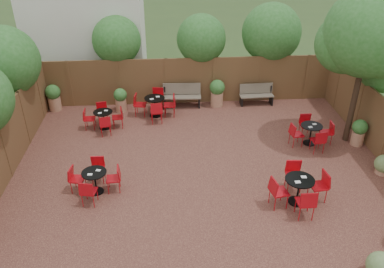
{
  "coord_description": "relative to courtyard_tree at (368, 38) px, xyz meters",
  "views": [
    {
      "loc": [
        -1.06,
        -10.48,
        7.33
      ],
      "look_at": [
        -0.26,
        0.5,
        1.0
      ],
      "focal_mm": 36.85,
      "sensor_mm": 36.0,
      "label": 1
    }
  ],
  "objects": [
    {
      "name": "ground",
      "position": [
        -5.39,
        -1.38,
        -3.77
      ],
      "size": [
        80.0,
        80.0,
        0.0
      ],
      "primitive_type": "plane",
      "color": "#354F23",
      "rests_on": "ground"
    },
    {
      "name": "courtyard_paving",
      "position": [
        -5.39,
        -1.38,
        -3.76
      ],
      "size": [
        12.0,
        10.0,
        0.02
      ],
      "primitive_type": "cube",
      "color": "#3E1D19",
      "rests_on": "ground"
    },
    {
      "name": "fence_back",
      "position": [
        -5.39,
        3.62,
        -2.77
      ],
      "size": [
        12.0,
        0.08,
        2.0
      ],
      "primitive_type": "cube",
      "color": "brown",
      "rests_on": "ground"
    },
    {
      "name": "fence_left",
      "position": [
        -11.39,
        -1.38,
        -2.77
      ],
      "size": [
        0.08,
        10.0,
        2.0
      ],
      "primitive_type": "cube",
      "color": "brown",
      "rests_on": "ground"
    },
    {
      "name": "overhang_foliage",
      "position": [
        -7.6,
        1.48,
        -1.1
      ],
      "size": [
        15.35,
        10.64,
        2.5
      ],
      "color": "#265F1E",
      "rests_on": "ground"
    },
    {
      "name": "courtyard_tree",
      "position": [
        0.0,
        0.0,
        0.0
      ],
      "size": [
        2.95,
        2.88,
        5.35
      ],
      "rotation": [
        0.0,
        0.0,
        -0.36
      ],
      "color": "black",
      "rests_on": "courtyard_paving"
    },
    {
      "name": "park_bench_left",
      "position": [
        -5.77,
        3.25,
        -3.25
      ],
      "size": [
        1.59,
        0.55,
        0.98
      ],
      "rotation": [
        0.0,
        0.0,
        -0.03
      ],
      "color": "brown",
      "rests_on": "courtyard_paving"
    },
    {
      "name": "park_bench_right",
      "position": [
        -2.6,
        3.24,
        -3.3
      ],
      "size": [
        1.44,
        0.51,
        0.88
      ],
      "rotation": [
        0.0,
        0.0,
        0.04
      ],
      "color": "brown",
      "rests_on": "courtyard_paving"
    },
    {
      "name": "bistro_tables",
      "position": [
        -5.48,
        -0.43,
        -3.31
      ],
      "size": [
        8.92,
        7.38,
        0.93
      ],
      "color": "black",
      "rests_on": "courtyard_paving"
    },
    {
      "name": "planters",
      "position": [
        -6.17,
        2.5,
        -3.17
      ],
      "size": [
        11.87,
        4.16,
        1.15
      ],
      "color": "#A36F51",
      "rests_on": "courtyard_paving"
    }
  ]
}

